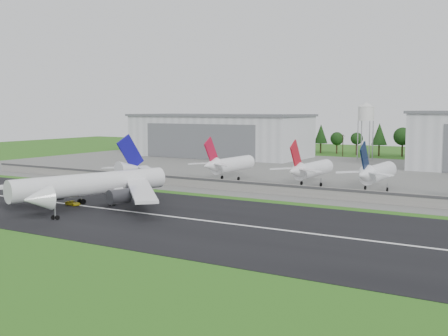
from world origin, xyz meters
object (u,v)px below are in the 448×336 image
Objects in this scene: ground_vehicle at (73,203)px; parked_jet_red_a at (228,164)px; parked_jet_navy at (375,173)px; parked_jet_red_b at (310,169)px; main_airliner at (90,189)px.

parked_jet_red_a reaches higher than ground_vehicle.
ground_vehicle is 0.15× the size of parked_jet_navy.
parked_jet_navy reaches higher than ground_vehicle.
ground_vehicle is at bearing -120.76° from parked_jet_red_b.
parked_jet_red_b is 22.01m from parked_jet_navy.
main_airliner is 1.86× the size of parked_jet_navy.
main_airliner is 12.62× the size of ground_vehicle.
parked_jet_navy is at bearing 0.08° from parked_jet_red_b.
parked_jet_red_b reaches higher than ground_vehicle.
main_airliner is 7.30m from ground_vehicle.
parked_jet_red_b is (40.16, 67.47, 5.15)m from ground_vehicle.
main_airliner is 1.86× the size of parked_jet_red_a.
parked_jet_red_b is at bearing -23.79° from ground_vehicle.
main_airliner reaches higher than parked_jet_red_b.
main_airliner is at bearing -130.01° from parked_jet_navy.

